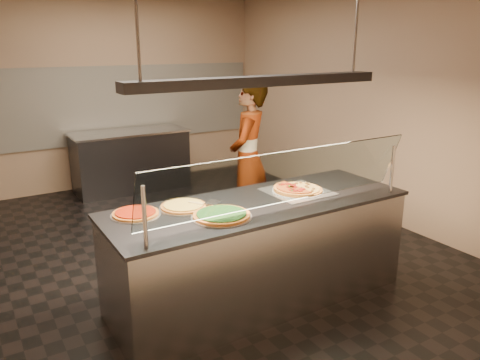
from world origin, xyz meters
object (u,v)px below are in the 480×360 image
heat_lamp_housing (261,81)px  half_pizza_pepperoni (288,190)px  perforated_tray (297,191)px  pizza_spatula (203,203)px  sneeze_guard (284,178)px  pizza_tomato (136,213)px  pizza_spinach (221,215)px  pizza_cheese (183,206)px  prep_table (131,160)px  worker (248,158)px  half_pizza_sausage (307,187)px  serving_counter (259,251)px

heat_lamp_housing → half_pizza_pepperoni: bearing=9.7°
perforated_tray → pizza_spatula: (-0.92, 0.10, 0.02)m
sneeze_guard → pizza_tomato: sneeze_guard is taller
pizza_tomato → pizza_spatula: 0.56m
pizza_spinach → pizza_cheese: pizza_spinach is taller
perforated_tray → prep_table: (-0.34, 3.77, -0.47)m
worker → pizza_spatula: bearing=0.3°
pizza_spatula → prep_table: 3.75m
sneeze_guard → heat_lamp_housing: size_ratio=1.06×
sneeze_guard → worker: worker is taller
sneeze_guard → half_pizza_sausage: size_ratio=5.46×
serving_counter → pizza_spatula: bearing=161.1°
prep_table → pizza_cheese: bearing=-101.6°
perforated_tray → pizza_cheese: size_ratio=1.33×
pizza_spinach → worker: 1.94m
pizza_spatula → pizza_cheese: bearing=161.0°
sneeze_guard → pizza_spinach: size_ratio=5.03×
perforated_tray → half_pizza_sausage: 0.11m
pizza_cheese → pizza_tomato: bearing=174.8°
sneeze_guard → heat_lamp_housing: (0.00, 0.34, 0.72)m
sneeze_guard → pizza_spatula: 0.73m
heat_lamp_housing → perforated_tray: bearing=7.5°
pizza_tomato → pizza_spatula: bearing=-9.2°
sneeze_guard → pizza_spinach: 0.57m
pizza_tomato → half_pizza_pepperoni: bearing=-7.8°
pizza_tomato → worker: 2.10m
half_pizza_pepperoni → worker: bearing=73.0°
serving_counter → half_pizza_pepperoni: (0.35, 0.06, 0.50)m
perforated_tray → pizza_tomato: pizza_tomato is taller
serving_counter → prep_table: bearing=88.2°
pizza_spinach → half_pizza_sausage: bearing=11.4°
heat_lamp_housing → prep_table: bearing=88.2°
serving_counter → perforated_tray: bearing=7.5°
half_pizza_pepperoni → pizza_spinach: (-0.81, -0.21, -0.02)m
pizza_cheese → worker: bearing=40.2°
sneeze_guard → pizza_spatula: size_ratio=8.91×
half_pizza_sausage → pizza_tomato: 1.60m
half_pizza_pepperoni → pizza_cheese: 0.98m
perforated_tray → pizza_tomato: size_ratio=1.38×
perforated_tray → pizza_spinach: 0.94m
serving_counter → pizza_spinach: size_ratio=5.52×
half_pizza_pepperoni → serving_counter: bearing=-170.3°
serving_counter → heat_lamp_housing: 1.48m
sneeze_guard → prep_table: size_ratio=1.38×
half_pizza_pepperoni → heat_lamp_housing: size_ratio=0.19×
heat_lamp_housing → sneeze_guard: bearing=-90.0°
pizza_spatula → heat_lamp_housing: size_ratio=0.12×
half_pizza_sausage → pizza_spinach: (-1.02, -0.21, -0.01)m
perforated_tray → worker: worker is taller
serving_counter → prep_table: same height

